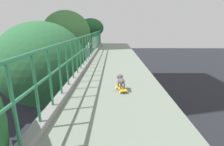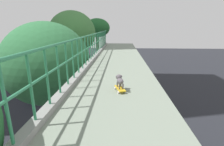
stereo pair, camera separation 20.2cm
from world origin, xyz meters
name	(u,v)px [view 1 (the left image)]	position (x,y,z in m)	size (l,w,h in m)	color
car_white_fifth	(37,140)	(-4.00, 8.03, 0.68)	(2.00, 3.81, 1.47)	silver
city_bus	(50,72)	(-7.42, 19.98, 1.94)	(2.67, 10.47, 3.45)	#15488A
roadside_tree_mid	(43,66)	(-2.65, 7.24, 5.75)	(4.43, 4.43, 7.94)	#4D3F26
roadside_tree_far	(67,34)	(-2.90, 12.93, 7.08)	(3.80, 3.80, 8.93)	brown
roadside_tree_farthest	(91,29)	(-2.50, 24.75, 7.35)	(3.83, 3.83, 8.87)	brown
toy_skateboard	(121,88)	(1.11, 3.04, 6.16)	(0.31, 0.49, 0.08)	gold
small_dog	(121,80)	(1.10, 3.08, 6.38)	(0.23, 0.36, 0.32)	#60575E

